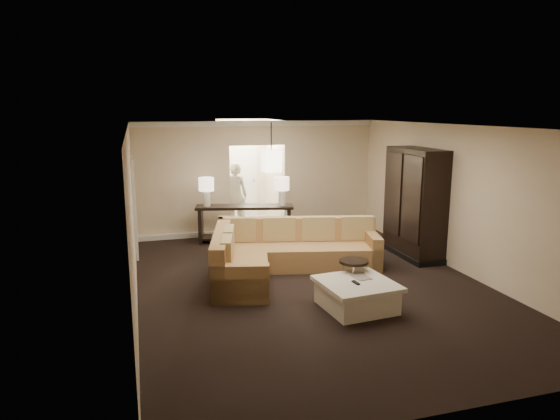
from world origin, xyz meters
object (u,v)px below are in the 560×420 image
object	(u,v)px
console_table	(245,220)
armoire	(415,205)
coffee_table	(357,295)
drink_table	(354,270)
person	(235,192)
sectional_sofa	(280,253)

from	to	relation	value
console_table	armoire	bearing A→B (deg)	-20.06
coffee_table	drink_table	bearing A→B (deg)	70.67
coffee_table	person	bearing A→B (deg)	97.50
console_table	armoire	xyz separation A→B (m)	(3.21, -2.10, 0.58)
sectional_sofa	drink_table	world-z (taller)	sectional_sofa
console_table	armoire	world-z (taller)	armoire
sectional_sofa	coffee_table	xyz separation A→B (m)	(0.67, -2.01, -0.15)
sectional_sofa	coffee_table	world-z (taller)	sectional_sofa
sectional_sofa	armoire	bearing A→B (deg)	18.68
console_table	person	world-z (taller)	person
armoire	person	xyz separation A→B (m)	(-3.14, 3.54, -0.14)
console_table	drink_table	xyz separation A→B (m)	(1.03, -3.85, -0.08)
drink_table	person	bearing A→B (deg)	100.31
sectional_sofa	armoire	world-z (taller)	armoire
console_table	person	size ratio (longest dim) A/B	1.21
person	armoire	bearing A→B (deg)	146.06
coffee_table	drink_table	distance (m)	0.62
sectional_sofa	drink_table	distance (m)	1.70
sectional_sofa	armoire	distance (m)	3.13
console_table	drink_table	size ratio (longest dim) A/B	3.80
coffee_table	person	distance (m)	5.94
armoire	person	distance (m)	4.74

